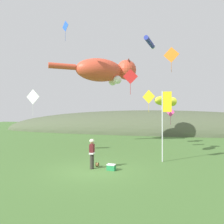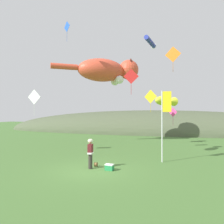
{
  "view_description": "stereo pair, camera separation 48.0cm",
  "coord_description": "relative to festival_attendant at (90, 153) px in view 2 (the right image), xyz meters",
  "views": [
    {
      "loc": [
        4.46,
        -11.92,
        3.33
      ],
      "look_at": [
        0.0,
        4.0,
        3.43
      ],
      "focal_mm": 35.0,
      "sensor_mm": 36.0,
      "label": 1
    },
    {
      "loc": [
        4.92,
        -11.78,
        3.33
      ],
      "look_at": [
        0.0,
        4.0,
        3.43
      ],
      "focal_mm": 35.0,
      "sensor_mm": 36.0,
      "label": 2
    }
  ],
  "objects": [
    {
      "name": "ground_plane",
      "position": [
        0.23,
        -0.36,
        -0.95
      ],
      "size": [
        120.0,
        120.0,
        0.0
      ],
      "primitive_type": "plane",
      "color": "#477033"
    },
    {
      "name": "kite_diamond_pink",
      "position": [
        4.43,
        12.64,
        2.47
      ],
      "size": [
        0.88,
        0.6,
        1.95
      ],
      "color": "#E53F8C"
    },
    {
      "name": "kite_diamond_blue",
      "position": [
        -5.18,
        6.48,
        10.66
      ],
      "size": [
        0.9,
        0.56,
        1.94
      ],
      "color": "blue"
    },
    {
      "name": "distant_hill_ridge",
      "position": [
        0.23,
        26.09,
        -0.95
      ],
      "size": [
        57.19,
        13.16,
        7.71
      ],
      "color": "#4C563D",
      "rests_on": "ground"
    },
    {
      "name": "kite_diamond_orange",
      "position": [
        4.55,
        8.8,
        7.83
      ],
      "size": [
        1.44,
        0.31,
        2.37
      ],
      "color": "orange"
    },
    {
      "name": "festival_banner_pole",
      "position": [
        4.13,
        3.1,
        2.24
      ],
      "size": [
        0.66,
        0.08,
        4.87
      ],
      "color": "silver",
      "rests_on": "ground"
    },
    {
      "name": "kite_diamond_gold",
      "position": [
        2.28,
        10.34,
        4.07
      ],
      "size": [
        1.33,
        0.54,
        2.32
      ],
      "color": "yellow"
    },
    {
      "name": "kite_fish_windsock",
      "position": [
        4.03,
        6.05,
        3.39
      ],
      "size": [
        1.96,
        2.94,
        0.89
      ],
      "color": "yellow"
    },
    {
      "name": "kite_tube_streamer",
      "position": [
        2.86,
        5.72,
        8.19
      ],
      "size": [
        0.69,
        2.51,
        0.44
      ],
      "color": "#2633A5"
    },
    {
      "name": "kite_giant_cat",
      "position": [
        -2.64,
        11.12,
        7.18
      ],
      "size": [
        8.43,
        6.54,
        3.01
      ],
      "color": "#E04C33"
    },
    {
      "name": "kite_spool",
      "position": [
        0.13,
        0.58,
        -0.82
      ],
      "size": [
        0.16,
        0.28,
        0.28
      ],
      "color": "olive",
      "rests_on": "ground"
    },
    {
      "name": "festival_attendant",
      "position": [
        0.0,
        0.0,
        0.0
      ],
      "size": [
        0.3,
        0.44,
        1.77
      ],
      "color": "#332D28",
      "rests_on": "ground"
    },
    {
      "name": "kite_diamond_red",
      "position": [
        1.19,
        6.03,
        5.51
      ],
      "size": [
        1.27,
        0.3,
        2.19
      ],
      "color": "red"
    },
    {
      "name": "picnic_cooler",
      "position": [
        1.21,
        -0.01,
        -0.77
      ],
      "size": [
        0.52,
        0.38,
        0.36
      ],
      "color": "#268C4C",
      "rests_on": "ground"
    },
    {
      "name": "kite_diamond_white",
      "position": [
        -6.28,
        3.03,
        3.7
      ],
      "size": [
        1.24,
        0.07,
        2.14
      ],
      "color": "white"
    }
  ]
}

